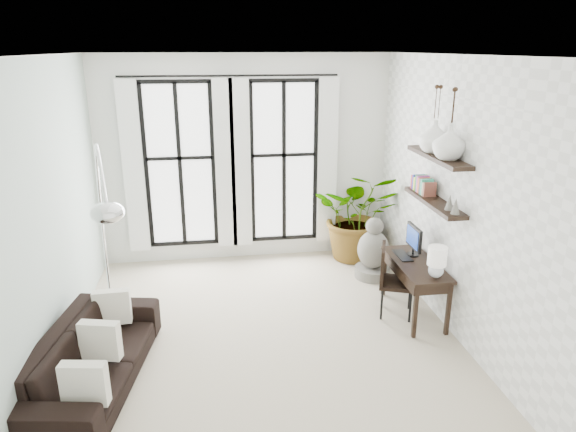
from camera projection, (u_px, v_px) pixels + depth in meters
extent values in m
plane|color=#BBAD94|center=(264.00, 335.00, 6.12)|extent=(5.00, 5.00, 0.00)
plane|color=white|center=(259.00, 55.00, 5.12)|extent=(5.00, 5.00, 0.00)
plane|color=#ACC0B5|center=(45.00, 217.00, 5.30)|extent=(0.00, 5.00, 5.00)
plane|color=white|center=(455.00, 199.00, 5.94)|extent=(0.00, 5.00, 5.00)
plane|color=white|center=(245.00, 160.00, 7.97)|extent=(4.50, 0.00, 4.50)
cube|color=white|center=(180.00, 166.00, 7.81)|extent=(1.00, 0.02, 2.50)
cube|color=white|center=(133.00, 169.00, 7.62)|extent=(0.30, 0.04, 2.60)
cube|color=white|center=(225.00, 166.00, 7.82)|extent=(0.30, 0.04, 2.60)
cube|color=white|center=(284.00, 163.00, 8.04)|extent=(1.00, 0.02, 2.50)
cube|color=white|center=(241.00, 165.00, 7.85)|extent=(0.30, 0.04, 2.60)
cube|color=white|center=(328.00, 163.00, 8.04)|extent=(0.30, 0.04, 2.60)
cylinder|color=black|center=(230.00, 76.00, 7.42)|extent=(3.20, 0.03, 0.03)
cube|color=black|center=(434.00, 202.00, 6.18)|extent=(0.25, 1.30, 0.05)
cube|color=black|center=(438.00, 157.00, 6.01)|extent=(0.25, 1.30, 0.05)
cube|color=#B02C34|center=(417.00, 181.00, 6.66)|extent=(0.16, 0.03, 0.18)
cube|color=#3832B2|center=(418.00, 182.00, 6.62)|extent=(0.16, 0.03, 0.18)
cube|color=#FAF137|center=(420.00, 183.00, 6.58)|extent=(0.16, 0.03, 0.18)
cube|color=green|center=(421.00, 184.00, 6.53)|extent=(0.16, 0.03, 0.18)
cube|color=#BB50B9|center=(422.00, 185.00, 6.49)|extent=(0.16, 0.03, 0.18)
cube|color=#FC6938|center=(424.00, 186.00, 6.45)|extent=(0.16, 0.03, 0.18)
cube|color=#4F4F4F|center=(425.00, 187.00, 6.41)|extent=(0.16, 0.03, 0.18)
cube|color=#38C49B|center=(427.00, 188.00, 6.36)|extent=(0.16, 0.04, 0.18)
cube|color=tan|center=(428.00, 189.00, 6.32)|extent=(0.16, 0.04, 0.18)
cube|color=brown|center=(430.00, 190.00, 6.28)|extent=(0.16, 0.04, 0.18)
cone|color=slate|center=(450.00, 202.00, 5.77)|extent=(0.10, 0.10, 0.18)
cone|color=slate|center=(456.00, 206.00, 5.63)|extent=(0.10, 0.10, 0.18)
imported|color=black|center=(92.00, 358.00, 5.15)|extent=(1.17, 2.24, 0.62)
cube|color=silver|center=(85.00, 384.00, 4.44)|extent=(0.40, 0.12, 0.40)
cube|color=silver|center=(100.00, 340.00, 5.10)|extent=(0.40, 0.12, 0.40)
cube|color=silver|center=(112.00, 307.00, 5.76)|extent=(0.40, 0.12, 0.40)
imported|color=#2D7228|center=(358.00, 215.00, 8.16)|extent=(1.60, 1.48, 1.47)
cube|color=black|center=(416.00, 264.00, 6.41)|extent=(0.51, 1.21, 0.04)
cube|color=black|center=(414.00, 270.00, 6.43)|extent=(0.46, 1.15, 0.11)
cube|color=black|center=(415.00, 312.00, 5.97)|extent=(0.05, 0.05, 0.67)
cube|color=black|center=(448.00, 309.00, 6.03)|extent=(0.05, 0.05, 0.67)
cube|color=black|center=(384.00, 272.00, 7.01)|extent=(0.05, 0.05, 0.67)
cube|color=black|center=(413.00, 270.00, 7.07)|extent=(0.05, 0.05, 0.67)
cube|color=black|center=(414.00, 237.00, 6.55)|extent=(0.04, 0.42, 0.30)
cube|color=navy|center=(412.00, 237.00, 6.55)|extent=(0.00, 0.36, 0.24)
cube|color=black|center=(402.00, 255.00, 6.61)|extent=(0.15, 0.40, 0.02)
sphere|color=silver|center=(436.00, 271.00, 5.95)|extent=(0.18, 0.18, 0.18)
cylinder|color=white|center=(437.00, 256.00, 5.89)|extent=(0.22, 0.22, 0.22)
cube|color=black|center=(397.00, 283.00, 6.48)|extent=(0.56, 0.56, 0.05)
cube|color=black|center=(383.00, 264.00, 6.44)|extent=(0.19, 0.42, 0.49)
cylinder|color=black|center=(387.00, 307.00, 6.37)|extent=(0.03, 0.03, 0.41)
cylinder|color=black|center=(414.00, 305.00, 6.42)|extent=(0.03, 0.03, 0.41)
cylinder|color=black|center=(378.00, 294.00, 6.70)|extent=(0.03, 0.03, 0.41)
cylinder|color=black|center=(404.00, 292.00, 6.75)|extent=(0.03, 0.03, 0.41)
cylinder|color=silver|center=(112.00, 306.00, 6.71)|extent=(0.35, 0.35, 0.10)
cylinder|color=silver|center=(108.00, 272.00, 6.55)|extent=(0.04, 0.04, 0.98)
ellipsoid|color=silver|center=(107.00, 213.00, 4.76)|extent=(0.31, 0.31, 0.20)
cylinder|color=slate|center=(372.00, 272.00, 7.66)|extent=(0.52, 0.52, 0.16)
ellipsoid|color=slate|center=(373.00, 249.00, 7.55)|extent=(0.47, 0.47, 0.57)
sphere|color=slate|center=(375.00, 226.00, 7.44)|extent=(0.26, 0.26, 0.26)
imported|color=white|center=(449.00, 142.00, 5.71)|extent=(0.37, 0.37, 0.38)
imported|color=white|center=(434.00, 136.00, 6.08)|extent=(0.37, 0.37, 0.38)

